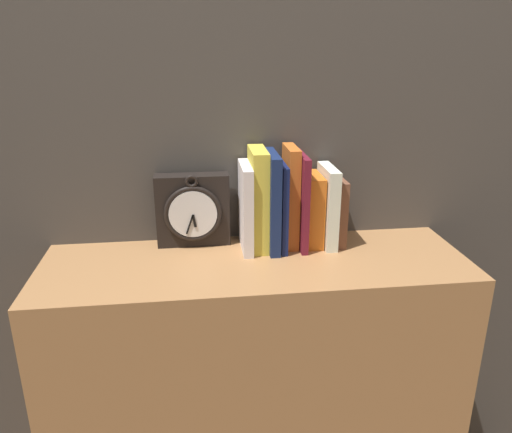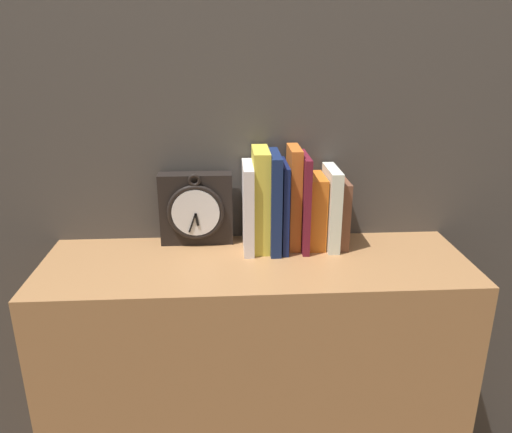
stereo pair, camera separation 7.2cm
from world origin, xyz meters
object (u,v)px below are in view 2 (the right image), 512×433
object	(u,v)px
book_slot5_maroon	(304,202)
clock	(196,209)
book_slot2_navy	(274,202)
book_slot0_white	(248,207)
book_slot8_brown	(341,212)
book_slot1_yellow	(261,199)
book_slot3_navy	(284,206)
book_slot6_orange	(315,211)
book_slot7_white	(331,208)
book_slot4_orange	(294,197)

from	to	relation	value
book_slot5_maroon	clock	bearing A→B (deg)	171.88
clock	book_slot2_navy	xyz separation A→B (m)	(0.20, -0.04, 0.03)
clock	book_slot5_maroon	distance (m)	0.28
clock	book_slot0_white	xyz separation A→B (m)	(0.13, -0.04, 0.02)
book_slot8_brown	book_slot1_yellow	bearing A→B (deg)	-178.47
book_slot0_white	book_slot3_navy	world-z (taller)	book_slot3_navy
book_slot0_white	book_slot6_orange	xyz separation A→B (m)	(0.17, 0.01, -0.02)
book_slot0_white	book_slot6_orange	size ratio (longest dim) A/B	1.19
book_slot2_navy	book_slot3_navy	xyz separation A→B (m)	(0.02, 0.00, -0.01)
book_slot0_white	book_slot6_orange	world-z (taller)	book_slot0_white
book_slot5_maroon	book_slot0_white	bearing A→B (deg)	-179.52
clock	book_slot8_brown	size ratio (longest dim) A/B	1.11
book_slot1_yellow	book_slot3_navy	bearing A→B (deg)	-4.72
clock	book_slot7_white	distance (m)	0.34
book_slot4_orange	book_slot7_white	distance (m)	0.10
clock	book_slot6_orange	size ratio (longest dim) A/B	1.05
book_slot4_orange	book_slot5_maroon	distance (m)	0.03
book_slot1_yellow	book_slot3_navy	xyz separation A→B (m)	(0.06, -0.00, -0.02)
book_slot2_navy	book_slot0_white	bearing A→B (deg)	178.18
book_slot4_orange	clock	bearing A→B (deg)	174.10
book_slot1_yellow	book_slot6_orange	xyz separation A→B (m)	(0.14, 0.01, -0.04)
book_slot5_maroon	book_slot2_navy	bearing A→B (deg)	-177.49
book_slot2_navy	book_slot6_orange	size ratio (longest dim) A/B	1.34
book_slot8_brown	book_slot5_maroon	bearing A→B (deg)	-174.23
clock	book_slot2_navy	distance (m)	0.20
book_slot5_maroon	book_slot6_orange	bearing A→B (deg)	18.84
book_slot2_navy	book_slot8_brown	xyz separation A→B (m)	(0.17, 0.01, -0.04)
clock	book_slot8_brown	distance (m)	0.37
book_slot2_navy	book_slot6_orange	bearing A→B (deg)	7.67
book_slot3_navy	clock	bearing A→B (deg)	170.00
book_slot1_yellow	book_slot7_white	size ratio (longest dim) A/B	1.24
book_slot7_white	book_slot0_white	bearing A→B (deg)	-178.81
book_slot5_maroon	book_slot7_white	distance (m)	0.07
book_slot5_maroon	book_slot7_white	size ratio (longest dim) A/B	1.17
clock	book_slot6_orange	bearing A→B (deg)	-5.17
book_slot8_brown	book_slot7_white	bearing A→B (deg)	-166.46
book_slot3_navy	book_slot5_maroon	bearing A→B (deg)	0.26
clock	book_slot2_navy	world-z (taller)	book_slot2_navy
book_slot0_white	book_slot6_orange	distance (m)	0.17
clock	book_slot0_white	world-z (taller)	book_slot0_white
book_slot4_orange	book_slot6_orange	size ratio (longest dim) A/B	1.39
book_slot3_navy	book_slot4_orange	bearing A→B (deg)	26.72
book_slot4_orange	book_slot5_maroon	size ratio (longest dim) A/B	1.07
book_slot0_white	book_slot4_orange	world-z (taller)	book_slot4_orange
book_slot3_navy	book_slot4_orange	xyz separation A→B (m)	(0.03, 0.01, 0.02)
book_slot0_white	book_slot2_navy	size ratio (longest dim) A/B	0.89
book_slot4_orange	book_slot6_orange	xyz separation A→B (m)	(0.06, -0.00, -0.04)
clock	book_slot8_brown	xyz separation A→B (m)	(0.37, -0.03, -0.01)
book_slot6_orange	book_slot7_white	distance (m)	0.04
book_slot4_orange	book_slot6_orange	world-z (taller)	book_slot4_orange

